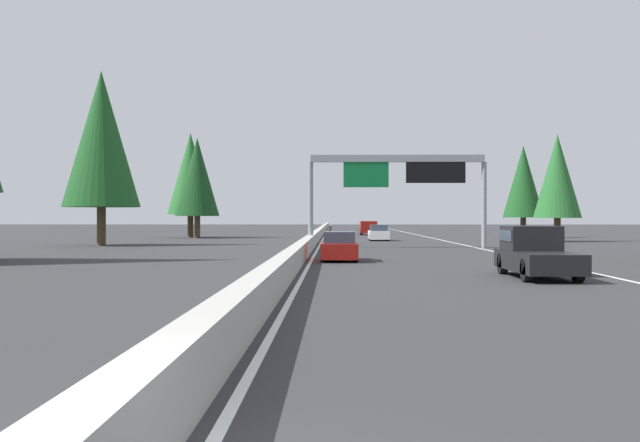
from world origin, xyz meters
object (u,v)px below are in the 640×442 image
Objects in this scene: conifer_left_near at (101,139)px; conifer_left_mid at (197,177)px; minivan_far_left at (368,227)px; conifer_right_far at (523,182)px; sedan_far_center at (379,233)px; sedan_far_right at (339,247)px; conifer_right_mid at (557,176)px; conifer_left_far at (190,174)px; pickup_near_center at (535,252)px; sign_gantry_overhead at (400,174)px.

conifer_left_near reaches higher than conifer_left_mid.
conifer_right_far is at bearing -128.31° from minivan_far_left.
sedan_far_right is at bearing 173.33° from sedan_far_center.
conifer_right_far is 34.37m from conifer_left_mid.
sedan_far_right and sedan_far_center have the same top height.
conifer_left_mid reaches higher than conifer_right_mid.
conifer_left_far is at bearing 121.04° from minivan_far_left.
pickup_near_center is 55.16m from conifer_right_far.
conifer_left_mid is (10.64, 34.20, 0.52)m from conifer_right_mid.
pickup_near_center is 0.58× the size of conifer_right_mid.
conifer_right_far reaches higher than sedan_far_right.
conifer_left_mid is at bearing 65.87° from sedan_far_center.
conifer_left_far reaches higher than conifer_right_far.
minivan_far_left is at bearing -51.45° from conifer_left_mid.
sign_gantry_overhead is at bearing 133.09° from conifer_right_mid.
minivan_far_left is 0.52× the size of conifer_right_mid.
pickup_near_center is at bearing -157.13° from conifer_left_mid.
sign_gantry_overhead is 1.21× the size of conifer_left_mid.
conifer_left_mid is (41.12, 14.55, 5.67)m from sedan_far_right.
sedan_far_right is at bearing 34.84° from pickup_near_center.
conifer_left_far is at bearing 88.86° from conifer_right_far.
conifer_left_near is 23.72m from conifer_left_far.
minivan_far_left is 24.16m from conifer_left_mid.
conifer_right_far is at bearing -56.89° from sedan_far_center.
conifer_left_near is 21.12m from conifer_left_mid.
sign_gantry_overhead is 31.13m from conifer_right_far.
sedan_far_right is 0.33× the size of conifer_left_near.
conifer_left_near is (30.61, 25.34, 7.29)m from pickup_near_center.
sedan_far_center is at bearing 123.11° from conifer_right_far.
minivan_far_left is (55.79, -3.88, 0.27)m from sedan_far_right.
sedan_far_center is at bearing 4.32° from pickup_near_center.
conifer_left_near reaches higher than pickup_near_center.
sign_gantry_overhead is 2.26× the size of pickup_near_center.
sedan_far_center is 0.39× the size of conifer_left_far.
conifer_right_mid is 0.98× the size of conifer_right_far.
minivan_far_left is (39.61, 0.51, -4.30)m from sign_gantry_overhead.
conifer_left_near is at bearing 104.88° from conifer_right_mid.
sedan_far_center is 0.46× the size of conifer_right_mid.
sedan_far_right is 0.46× the size of conifer_right_mid.
conifer_left_near is (-12.47, 22.08, 7.52)m from sedan_far_center.
conifer_right_mid reaches higher than sedan_far_right.
pickup_near_center is 42.85m from conifer_right_mid.
conifer_left_near is at bearing 79.45° from sign_gantry_overhead.
conifer_left_near is at bearing 119.46° from sedan_far_center.
pickup_near_center is 0.54× the size of conifer_left_mid.
sedan_far_center is at bearing 179.93° from minivan_far_left.
pickup_near_center is at bearing 162.85° from conifer_right_mid.
sedan_far_center is 0.42× the size of conifer_left_mid.
conifer_left_mid is at bearing -10.11° from conifer_left_near.
conifer_left_near reaches higher than conifer_right_far.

